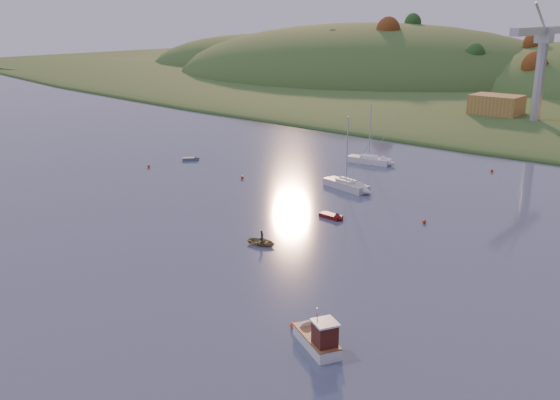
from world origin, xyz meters
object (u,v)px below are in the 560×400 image
Objects in this scene: grey_dinghy at (193,159)px; sailboat_far at (346,184)px; canoe at (262,242)px; sailboat_near at (369,159)px; red_tender at (335,217)px; fishing_boat at (314,335)px.

sailboat_far is at bearing -47.50° from grey_dinghy.
grey_dinghy is at bearing 45.27° from canoe.
red_tender is (13.42, -29.51, -0.43)m from sailboat_near.
grey_dinghy is at bearing -153.45° from sailboat_near.
fishing_boat is 1.66× the size of red_tender.
sailboat_near is 2.77× the size of red_tender.
sailboat_near is 31.41m from grey_dinghy.
canoe is (12.32, -42.43, -0.35)m from sailboat_near.
canoe is at bearing -82.49° from sailboat_near.
sailboat_near is at bearing -15.14° from grey_dinghy.
fishing_boat reaches higher than grey_dinghy.
canoe is at bearing -88.85° from red_tender.
red_tender is (-16.94, 27.03, -0.60)m from fishing_boat.
grey_dinghy reaches higher than canoe.
sailboat_near reaches higher than grey_dinghy.
sailboat_near reaches higher than canoe.
grey_dinghy is at bearing 169.76° from red_tender.
sailboat_far reaches higher than red_tender.
sailboat_far is (-24.02, 40.03, -0.14)m from fishing_boat.
sailboat_near is 3.11× the size of canoe.
red_tender is at bearing -16.96° from canoe.
fishing_boat reaches higher than canoe.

